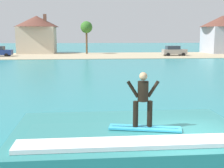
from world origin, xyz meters
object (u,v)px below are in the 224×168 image
at_px(tree_tall_bare, 86,28).
at_px(house_gabled_white, 222,32).
at_px(surfboard, 145,128).
at_px(surfer, 143,97).
at_px(car_far_shore, 174,51).
at_px(house_with_chimney, 37,32).
at_px(wave_crest, 128,143).

bearing_deg(tree_tall_bare, house_gabled_white, 1.64).
relative_size(surfboard, surfer, 1.33).
bearing_deg(car_far_shore, house_gabled_white, 30.63).
bearing_deg(house_with_chimney, house_gabled_white, -3.63).
height_order(wave_crest, house_with_chimney, house_with_chimney).
xyz_separation_m(car_far_shore, tree_tall_bare, (-15.83, 6.50, 4.22)).
height_order(car_far_shore, house_gabled_white, house_gabled_white).
relative_size(surfboard, house_with_chimney, 0.24).
height_order(house_gabled_white, tree_tall_bare, house_gabled_white).
xyz_separation_m(wave_crest, house_gabled_white, (27.22, 51.79, 3.88)).
bearing_deg(house_gabled_white, tree_tall_bare, -178.36).
xyz_separation_m(wave_crest, surfboard, (0.44, -0.42, 0.61)).
bearing_deg(wave_crest, house_with_chimney, 101.52).
relative_size(surfboard, house_gabled_white, 0.24).
bearing_deg(house_with_chimney, tree_tall_bare, -17.74).
distance_m(wave_crest, house_gabled_white, 58.64).
height_order(house_with_chimney, house_gabled_white, house_with_chimney).
bearing_deg(surfer, wave_crest, 137.56).
distance_m(wave_crest, tree_tall_bare, 51.20).
bearing_deg(house_gabled_white, surfboard, -117.16).
xyz_separation_m(wave_crest, surfer, (0.38, -0.34, 1.56)).
distance_m(car_far_shore, tree_tall_bare, 17.63).
height_order(surfboard, house_gabled_white, house_gabled_white).
bearing_deg(surfboard, tree_tall_bare, 91.53).
distance_m(surfer, house_with_chimney, 55.79).
distance_m(surfboard, house_gabled_white, 58.77).
bearing_deg(surfboard, house_gabled_white, 62.84).
bearing_deg(surfer, house_with_chimney, 101.83).
relative_size(wave_crest, house_with_chimney, 0.79).
relative_size(surfer, house_with_chimney, 0.18).
bearing_deg(car_far_shore, surfboard, -107.84).
relative_size(car_far_shore, tree_tall_bare, 0.66).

